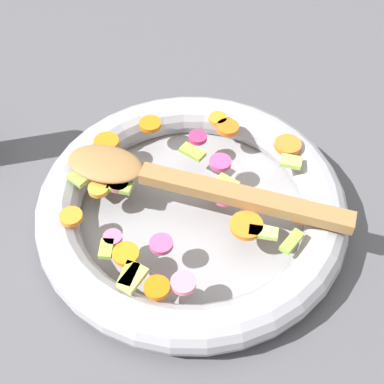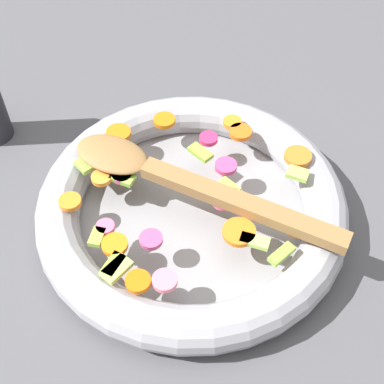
{
  "view_description": "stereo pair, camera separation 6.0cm",
  "coord_description": "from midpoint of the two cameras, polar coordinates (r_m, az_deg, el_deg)",
  "views": [
    {
      "loc": [
        0.37,
        -0.1,
        0.51
      ],
      "look_at": [
        0.0,
        0.0,
        0.05
      ],
      "focal_mm": 50.0,
      "sensor_mm": 36.0,
      "label": 1
    },
    {
      "loc": [
        0.38,
        -0.05,
        0.51
      ],
      "look_at": [
        0.0,
        0.0,
        0.05
      ],
      "focal_mm": 50.0,
      "sensor_mm": 36.0,
      "label": 2
    }
  ],
  "objects": [
    {
      "name": "skillet",
      "position": [
        0.62,
        2.76,
        -1.8
      ],
      "size": [
        0.36,
        0.36,
        0.05
      ],
      "color": "gray",
      "rests_on": "ground_plane"
    },
    {
      "name": "ground_plane",
      "position": [
        0.64,
        2.68,
        -3.01
      ],
      "size": [
        4.0,
        4.0,
        0.0
      ],
      "primitive_type": "plane",
      "color": "#4C4C51"
    },
    {
      "name": "chopped_vegetables",
      "position": [
        0.6,
        2.64,
        -0.29
      ],
      "size": [
        0.27,
        0.31,
        0.01
      ],
      "color": "orange",
      "rests_on": "skillet"
    },
    {
      "name": "wooden_spoon",
      "position": [
        0.6,
        1.07,
        1.31
      ],
      "size": [
        0.21,
        0.3,
        0.01
      ],
      "color": "olive",
      "rests_on": "chopped_vegetables"
    }
  ]
}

